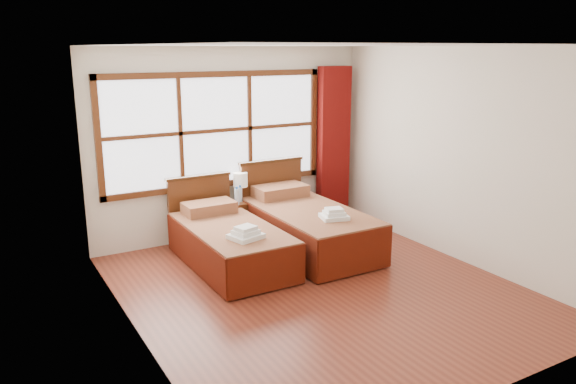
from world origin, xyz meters
TOP-DOWN VIEW (x-y plane):
  - floor at (0.00, 0.00)m, footprint 4.50×4.50m
  - ceiling at (0.00, 0.00)m, footprint 4.50×4.50m
  - wall_back at (0.00, 2.25)m, footprint 4.00×0.00m
  - wall_left at (-2.00, 0.00)m, footprint 0.00×4.50m
  - wall_right at (2.00, 0.00)m, footprint 0.00×4.50m
  - window at (-0.25, 2.21)m, footprint 3.16×0.06m
  - curtain at (1.60, 2.11)m, footprint 0.50×0.16m
  - bed_left at (-0.55, 1.20)m, footprint 0.97×1.99m
  - bed_right at (0.55, 1.20)m, footprint 1.07×2.09m
  - nightstand at (-0.02, 1.99)m, footprint 0.40×0.40m
  - towels_left at (-0.58, 0.65)m, footprint 0.41×0.38m
  - towels_right at (0.60, 0.63)m, footprint 0.38×0.35m
  - lamp at (0.04, 2.09)m, footprint 0.20×0.20m
  - bottle_near at (-0.12, 1.88)m, footprint 0.06×0.06m
  - bottle_far at (-0.01, 2.00)m, footprint 0.06×0.06m

SIDE VIEW (x-z plane):
  - floor at x=0.00m, z-range 0.00..0.00m
  - nightstand at x=-0.02m, z-range 0.00..0.53m
  - bed_left at x=-0.55m, z-range -0.18..0.75m
  - bed_right at x=0.55m, z-range -0.20..0.83m
  - towels_left at x=-0.58m, z-range 0.48..0.63m
  - towels_right at x=0.60m, z-range 0.54..0.67m
  - bottle_far at x=-0.01m, z-range 0.52..0.75m
  - bottle_near at x=-0.12m, z-range 0.52..0.76m
  - lamp at x=0.04m, z-range 0.61..0.99m
  - curtain at x=1.60m, z-range 0.02..2.32m
  - wall_back at x=0.00m, z-range -0.70..3.30m
  - wall_left at x=-2.00m, z-range -0.95..3.55m
  - wall_right at x=2.00m, z-range -0.95..3.55m
  - window at x=-0.25m, z-range 0.72..2.28m
  - ceiling at x=0.00m, z-range 2.60..2.60m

